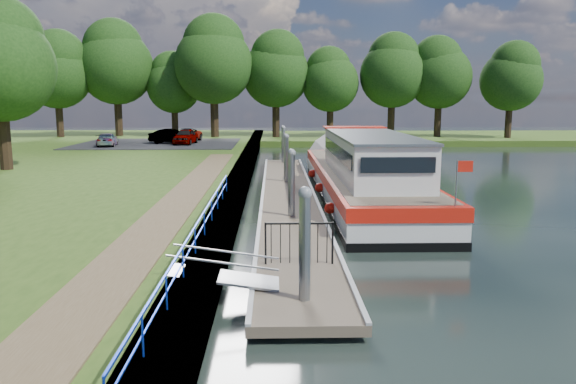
{
  "coord_description": "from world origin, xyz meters",
  "views": [
    {
      "loc": [
        -0.67,
        -12.39,
        4.82
      ],
      "look_at": [
        -0.15,
        8.0,
        1.4
      ],
      "focal_mm": 35.0,
      "sensor_mm": 36.0,
      "label": 1
    }
  ],
  "objects_px": {
    "barge": "(360,174)",
    "car_a": "(186,136)",
    "car_b": "(172,136)",
    "car_d": "(186,135)",
    "pontoon": "(288,200)",
    "car_c": "(107,140)"
  },
  "relations": [
    {
      "from": "car_a",
      "to": "car_d",
      "type": "relative_size",
      "value": 0.92
    },
    {
      "from": "pontoon",
      "to": "car_d",
      "type": "distance_m",
      "value": 28.49
    },
    {
      "from": "car_a",
      "to": "car_b",
      "type": "xyz_separation_m",
      "value": [
        -1.31,
        0.56,
        -0.02
      ]
    },
    {
      "from": "pontoon",
      "to": "car_b",
      "type": "distance_m",
      "value": 26.55
    },
    {
      "from": "barge",
      "to": "car_b",
      "type": "distance_m",
      "value": 26.21
    },
    {
      "from": "car_a",
      "to": "car_b",
      "type": "distance_m",
      "value": 1.42
    },
    {
      "from": "car_c",
      "to": "car_a",
      "type": "bearing_deg",
      "value": -172.31
    },
    {
      "from": "pontoon",
      "to": "barge",
      "type": "xyz_separation_m",
      "value": [
        3.6,
        2.1,
        0.9
      ]
    },
    {
      "from": "pontoon",
      "to": "car_b",
      "type": "height_order",
      "value": "car_b"
    },
    {
      "from": "car_b",
      "to": "car_d",
      "type": "xyz_separation_m",
      "value": [
        0.86,
        2.37,
        -0.05
      ]
    },
    {
      "from": "car_a",
      "to": "car_d",
      "type": "bearing_deg",
      "value": 104.23
    },
    {
      "from": "pontoon",
      "to": "car_d",
      "type": "xyz_separation_m",
      "value": [
        -8.84,
        27.05,
        1.25
      ]
    },
    {
      "from": "barge",
      "to": "car_a",
      "type": "xyz_separation_m",
      "value": [
        -11.99,
        22.02,
        0.42
      ]
    },
    {
      "from": "car_a",
      "to": "barge",
      "type": "bearing_deg",
      "value": -55.87
    },
    {
      "from": "barge",
      "to": "car_a",
      "type": "distance_m",
      "value": 25.08
    },
    {
      "from": "car_a",
      "to": "car_c",
      "type": "xyz_separation_m",
      "value": [
        -6.3,
        -1.83,
        -0.14
      ]
    },
    {
      "from": "car_b",
      "to": "pontoon",
      "type": "bearing_deg",
      "value": -152.09
    },
    {
      "from": "car_c",
      "to": "car_b",
      "type": "bearing_deg",
      "value": -162.93
    },
    {
      "from": "pontoon",
      "to": "car_a",
      "type": "relative_size",
      "value": 7.64
    },
    {
      "from": "pontoon",
      "to": "car_d",
      "type": "relative_size",
      "value": 6.99
    },
    {
      "from": "pontoon",
      "to": "car_b",
      "type": "xyz_separation_m",
      "value": [
        -9.71,
        24.68,
        1.3
      ]
    },
    {
      "from": "car_b",
      "to": "car_d",
      "type": "distance_m",
      "value": 2.52
    }
  ]
}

